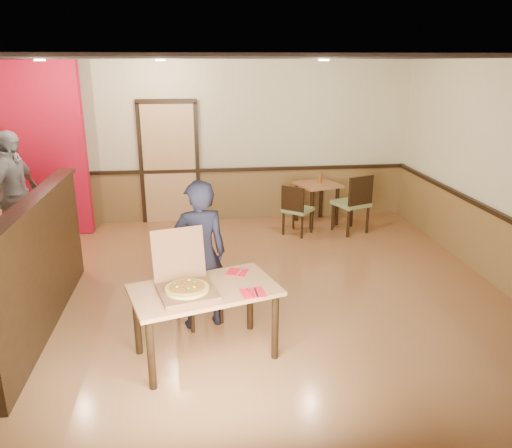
# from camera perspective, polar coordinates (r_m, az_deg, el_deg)

# --- Properties ---
(floor) EXTENTS (7.00, 7.00, 0.00)m
(floor) POSITION_cam_1_polar(r_m,az_deg,el_deg) (5.98, -3.02, -9.46)
(floor) COLOR #A26A3F
(floor) RESTS_ON ground
(ceiling) EXTENTS (7.00, 7.00, 0.00)m
(ceiling) POSITION_cam_1_polar(r_m,az_deg,el_deg) (5.30, -3.55, 18.43)
(ceiling) COLOR black
(ceiling) RESTS_ON wall_back
(wall_back) EXTENTS (7.00, 0.00, 7.00)m
(wall_back) POSITION_cam_1_polar(r_m,az_deg,el_deg) (8.91, -4.75, 9.25)
(wall_back) COLOR beige
(wall_back) RESTS_ON floor
(wainscot_back) EXTENTS (7.00, 0.04, 0.90)m
(wainscot_back) POSITION_cam_1_polar(r_m,az_deg,el_deg) (9.07, -4.59, 3.28)
(wainscot_back) COLOR brown
(wainscot_back) RESTS_ON floor
(chair_rail_back) EXTENTS (7.00, 0.06, 0.06)m
(chair_rail_back) POSITION_cam_1_polar(r_m,az_deg,el_deg) (8.94, -4.66, 6.16)
(chair_rail_back) COLOR black
(chair_rail_back) RESTS_ON wall_back
(wainscot_right) EXTENTS (0.04, 7.00, 0.90)m
(wainscot_right) POSITION_cam_1_polar(r_m,az_deg,el_deg) (6.91, 27.01, -3.54)
(wainscot_right) COLOR brown
(wainscot_right) RESTS_ON floor
(back_door) EXTENTS (0.90, 0.06, 2.10)m
(back_door) POSITION_cam_1_polar(r_m,az_deg,el_deg) (8.93, -9.85, 6.79)
(back_door) COLOR #DEAF71
(back_door) RESTS_ON wall_back
(booth_partition) EXTENTS (0.20, 3.10, 1.44)m
(booth_partition) POSITION_cam_1_polar(r_m,az_deg,el_deg) (5.74, -23.41, -4.20)
(booth_partition) COLOR black
(booth_partition) RESTS_ON floor
(red_accent_panel) EXTENTS (1.60, 0.20, 2.78)m
(red_accent_panel) POSITION_cam_1_polar(r_m,az_deg,el_deg) (8.79, -24.02, 7.64)
(red_accent_panel) COLOR #B30C25
(red_accent_panel) RESTS_ON floor
(spot_a) EXTENTS (0.14, 0.14, 0.02)m
(spot_a) POSITION_cam_1_polar(r_m,az_deg,el_deg) (7.36, -23.49, 16.81)
(spot_a) COLOR beige
(spot_a) RESTS_ON ceiling
(spot_b) EXTENTS (0.14, 0.14, 0.02)m
(spot_b) POSITION_cam_1_polar(r_m,az_deg,el_deg) (7.81, -10.89, 17.92)
(spot_b) COLOR beige
(spot_b) RESTS_ON ceiling
(spot_c) EXTENTS (0.14, 0.14, 0.02)m
(spot_c) POSITION_cam_1_polar(r_m,az_deg,el_deg) (7.01, 7.76, 18.08)
(spot_c) COLOR beige
(spot_c) RESTS_ON ceiling
(main_table) EXTENTS (1.53, 1.14, 0.73)m
(main_table) POSITION_cam_1_polar(r_m,az_deg,el_deg) (4.82, -5.88, -8.47)
(main_table) COLOR #B87C4D
(main_table) RESTS_ON floor
(diner_chair) EXTENTS (0.58, 0.58, 0.87)m
(diner_chair) POSITION_cam_1_polar(r_m,az_deg,el_deg) (5.56, -6.89, -6.35)
(diner_chair) COLOR olive
(diner_chair) RESTS_ON floor
(side_chair_left) EXTENTS (0.59, 0.59, 0.85)m
(side_chair_left) POSITION_cam_1_polar(r_m,az_deg,el_deg) (8.24, 4.62, 1.84)
(side_chair_left) COLOR olive
(side_chair_left) RESTS_ON floor
(side_chair_right) EXTENTS (0.65, 0.65, 1.01)m
(side_chair_right) POSITION_cam_1_polar(r_m,az_deg,el_deg) (8.44, 11.13, 2.55)
(side_chair_right) COLOR olive
(side_chair_right) RESTS_ON floor
(side_table) EXTENTS (0.86, 0.86, 0.72)m
(side_table) POSITION_cam_1_polar(r_m,az_deg,el_deg) (8.88, 6.98, 3.55)
(side_table) COLOR #B87C4D
(side_table) RESTS_ON floor
(diner) EXTENTS (0.67, 0.51, 1.64)m
(diner) POSITION_cam_1_polar(r_m,az_deg,el_deg) (5.31, -6.44, -3.57)
(diner) COLOR black
(diner) RESTS_ON floor
(passerby) EXTENTS (0.72, 1.17, 1.85)m
(passerby) POSITION_cam_1_polar(r_m,az_deg,el_deg) (8.02, -25.91, 3.01)
(passerby) COLOR gray
(passerby) RESTS_ON floor
(pizza_box) EXTENTS (0.64, 0.71, 0.53)m
(pizza_box) POSITION_cam_1_polar(r_m,az_deg,el_deg) (4.70, -8.05, -6.88)
(pizza_box) COLOR brown
(pizza_box) RESTS_ON main_table
(pizza) EXTENTS (0.50, 0.50, 0.03)m
(pizza) POSITION_cam_1_polar(r_m,az_deg,el_deg) (4.66, -7.87, -7.34)
(pizza) COLOR gold
(pizza) RESTS_ON pizza_box
(napkin_near) EXTENTS (0.25, 0.25, 0.01)m
(napkin_near) POSITION_cam_1_polar(r_m,az_deg,el_deg) (4.65, -0.35, -7.86)
(napkin_near) COLOR red
(napkin_near) RESTS_ON main_table
(napkin_far) EXTENTS (0.26, 0.26, 0.01)m
(napkin_far) POSITION_cam_1_polar(r_m,az_deg,el_deg) (5.09, -2.18, -5.51)
(napkin_far) COLOR red
(napkin_far) RESTS_ON main_table
(condiment) EXTENTS (0.07, 0.07, 0.16)m
(condiment) POSITION_cam_1_polar(r_m,az_deg,el_deg) (8.83, 7.33, 5.15)
(condiment) COLOR #924B1A
(condiment) RESTS_ON side_table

